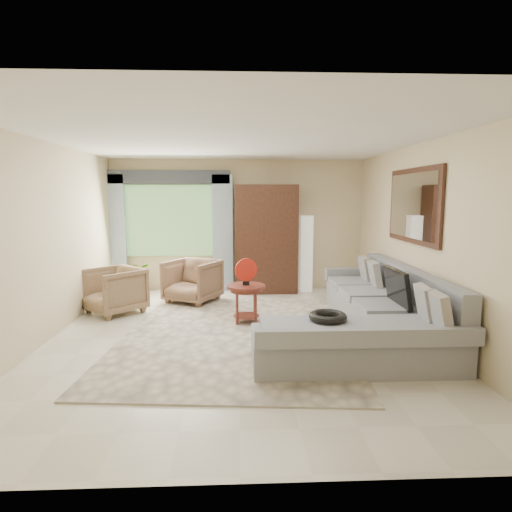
{
  "coord_description": "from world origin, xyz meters",
  "views": [
    {
      "loc": [
        -0.01,
        -5.59,
        1.89
      ],
      "look_at": [
        0.25,
        0.35,
        1.05
      ],
      "focal_mm": 30.0,
      "sensor_mm": 36.0,
      "label": 1
    }
  ],
  "objects_px": {
    "sectional_sofa": "(373,318)",
    "coffee_table": "(246,303)",
    "tv_screen": "(397,287)",
    "potted_plant": "(137,278)",
    "armchair_right": "(192,281)",
    "floor_lamp": "(306,254)",
    "armchair_left": "(114,291)",
    "armoire": "(266,239)"
  },
  "relations": [
    {
      "from": "sectional_sofa",
      "to": "coffee_table",
      "type": "distance_m",
      "value": 1.85
    },
    {
      "from": "tv_screen",
      "to": "coffee_table",
      "type": "bearing_deg",
      "value": 155.42
    },
    {
      "from": "potted_plant",
      "to": "sectional_sofa",
      "type": "bearing_deg",
      "value": -37.36
    },
    {
      "from": "armchair_right",
      "to": "floor_lamp",
      "type": "relative_size",
      "value": 0.56
    },
    {
      "from": "tv_screen",
      "to": "armchair_right",
      "type": "relative_size",
      "value": 0.88
    },
    {
      "from": "armchair_left",
      "to": "potted_plant",
      "type": "height_order",
      "value": "armchair_left"
    },
    {
      "from": "armchair_left",
      "to": "floor_lamp",
      "type": "distance_m",
      "value": 3.71
    },
    {
      "from": "coffee_table",
      "to": "floor_lamp",
      "type": "distance_m",
      "value": 2.54
    },
    {
      "from": "armchair_right",
      "to": "floor_lamp",
      "type": "xyz_separation_m",
      "value": [
        2.17,
        0.85,
        0.37
      ]
    },
    {
      "from": "coffee_table",
      "to": "tv_screen",
      "type": "bearing_deg",
      "value": -24.58
    },
    {
      "from": "floor_lamp",
      "to": "potted_plant",
      "type": "bearing_deg",
      "value": -178.32
    },
    {
      "from": "potted_plant",
      "to": "armchair_left",
      "type": "bearing_deg",
      "value": -91.74
    },
    {
      "from": "armchair_right",
      "to": "potted_plant",
      "type": "height_order",
      "value": "armchair_right"
    },
    {
      "from": "armchair_right",
      "to": "floor_lamp",
      "type": "bearing_deg",
      "value": 49.32
    },
    {
      "from": "sectional_sofa",
      "to": "floor_lamp",
      "type": "relative_size",
      "value": 2.31
    },
    {
      "from": "tv_screen",
      "to": "coffee_table",
      "type": "xyz_separation_m",
      "value": [
        -1.94,
        0.89,
        -0.42
      ]
    },
    {
      "from": "sectional_sofa",
      "to": "armchair_right",
      "type": "bearing_deg",
      "value": 141.01
    },
    {
      "from": "tv_screen",
      "to": "potted_plant",
      "type": "distance_m",
      "value": 5.0
    },
    {
      "from": "sectional_sofa",
      "to": "coffee_table",
      "type": "bearing_deg",
      "value": 154.73
    },
    {
      "from": "armoire",
      "to": "tv_screen",
      "type": "bearing_deg",
      "value": -63.39
    },
    {
      "from": "sectional_sofa",
      "to": "armchair_right",
      "type": "height_order",
      "value": "sectional_sofa"
    },
    {
      "from": "coffee_table",
      "to": "armchair_left",
      "type": "bearing_deg",
      "value": 163.09
    },
    {
      "from": "tv_screen",
      "to": "armoire",
      "type": "bearing_deg",
      "value": 116.61
    },
    {
      "from": "tv_screen",
      "to": "floor_lamp",
      "type": "height_order",
      "value": "floor_lamp"
    },
    {
      "from": "armchair_left",
      "to": "armchair_right",
      "type": "relative_size",
      "value": 0.97
    },
    {
      "from": "sectional_sofa",
      "to": "tv_screen",
      "type": "bearing_deg",
      "value": -20.07
    },
    {
      "from": "potted_plant",
      "to": "floor_lamp",
      "type": "distance_m",
      "value": 3.34
    },
    {
      "from": "armchair_left",
      "to": "coffee_table",
      "type": "bearing_deg",
      "value": 27.64
    },
    {
      "from": "coffee_table",
      "to": "floor_lamp",
      "type": "relative_size",
      "value": 0.39
    },
    {
      "from": "coffee_table",
      "to": "armchair_right",
      "type": "bearing_deg",
      "value": 125.25
    },
    {
      "from": "tv_screen",
      "to": "armchair_right",
      "type": "bearing_deg",
      "value": 142.47
    },
    {
      "from": "tv_screen",
      "to": "armchair_left",
      "type": "distance_m",
      "value": 4.35
    },
    {
      "from": "sectional_sofa",
      "to": "potted_plant",
      "type": "height_order",
      "value": "sectional_sofa"
    },
    {
      "from": "coffee_table",
      "to": "potted_plant",
      "type": "height_order",
      "value": "potted_plant"
    },
    {
      "from": "armoire",
      "to": "floor_lamp",
      "type": "xyz_separation_m",
      "value": [
        0.8,
        0.06,
        -0.3
      ]
    },
    {
      "from": "armchair_right",
      "to": "armchair_left",
      "type": "bearing_deg",
      "value": -122.79
    },
    {
      "from": "potted_plant",
      "to": "armoire",
      "type": "distance_m",
      "value": 2.62
    },
    {
      "from": "tv_screen",
      "to": "armchair_left",
      "type": "relative_size",
      "value": 0.9
    },
    {
      "from": "tv_screen",
      "to": "armoire",
      "type": "relative_size",
      "value": 0.35
    },
    {
      "from": "tv_screen",
      "to": "coffee_table",
      "type": "height_order",
      "value": "tv_screen"
    },
    {
      "from": "coffee_table",
      "to": "armchair_left",
      "type": "distance_m",
      "value": 2.22
    },
    {
      "from": "armchair_left",
      "to": "floor_lamp",
      "type": "height_order",
      "value": "floor_lamp"
    }
  ]
}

